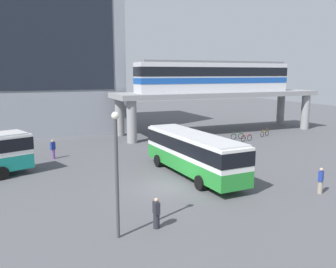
{
  "coord_description": "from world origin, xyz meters",
  "views": [
    {
      "loc": [
        -8.82,
        -20.95,
        7.64
      ],
      "look_at": [
        3.45,
        7.86,
        2.2
      ],
      "focal_mm": 37.59,
      "sensor_mm": 36.0,
      "label": 1
    }
  ],
  "objects_px": {
    "bicycle_orange": "(265,133)",
    "bicycle_red": "(246,138)",
    "bicycle_green": "(237,136)",
    "pedestrian_near_building": "(156,214)",
    "bicycle_brown": "(208,139)",
    "bicycle_blue": "(175,144)",
    "train": "(215,76)",
    "pedestrian_waiting_near_stop": "(53,150)",
    "pedestrian_walking_across": "(321,181)",
    "bus_main": "(193,150)"
  },
  "relations": [
    {
      "from": "bicycle_orange",
      "to": "bicycle_blue",
      "type": "bearing_deg",
      "value": -172.78
    },
    {
      "from": "bicycle_red",
      "to": "bicycle_green",
      "type": "bearing_deg",
      "value": 102.25
    },
    {
      "from": "bus_main",
      "to": "pedestrian_walking_across",
      "type": "xyz_separation_m",
      "value": [
        5.73,
        -6.76,
        -1.19
      ]
    },
    {
      "from": "pedestrian_waiting_near_stop",
      "to": "bicycle_orange",
      "type": "bearing_deg",
      "value": 4.06
    },
    {
      "from": "bicycle_red",
      "to": "pedestrian_near_building",
      "type": "height_order",
      "value": "pedestrian_near_building"
    },
    {
      "from": "pedestrian_near_building",
      "to": "pedestrian_walking_across",
      "type": "relative_size",
      "value": 0.93
    },
    {
      "from": "pedestrian_walking_across",
      "to": "pedestrian_near_building",
      "type": "bearing_deg",
      "value": -176.67
    },
    {
      "from": "bicycle_green",
      "to": "pedestrian_walking_across",
      "type": "relative_size",
      "value": 1.05
    },
    {
      "from": "train",
      "to": "bicycle_red",
      "type": "xyz_separation_m",
      "value": [
        0.46,
        -6.62,
        -6.89
      ]
    },
    {
      "from": "bicycle_green",
      "to": "pedestrian_near_building",
      "type": "bearing_deg",
      "value": -133.02
    },
    {
      "from": "bicycle_brown",
      "to": "bicycle_orange",
      "type": "relative_size",
      "value": 1.05
    },
    {
      "from": "bicycle_blue",
      "to": "pedestrian_waiting_near_stop",
      "type": "height_order",
      "value": "pedestrian_waiting_near_stop"
    },
    {
      "from": "train",
      "to": "bicycle_orange",
      "type": "height_order",
      "value": "train"
    },
    {
      "from": "bicycle_brown",
      "to": "bicycle_orange",
      "type": "bearing_deg",
      "value": 4.87
    },
    {
      "from": "bus_main",
      "to": "bicycle_blue",
      "type": "distance_m",
      "value": 10.4
    },
    {
      "from": "bicycle_green",
      "to": "pedestrian_walking_across",
      "type": "bearing_deg",
      "value": -108.11
    },
    {
      "from": "train",
      "to": "pedestrian_waiting_near_stop",
      "type": "distance_m",
      "value": 22.62
    },
    {
      "from": "pedestrian_near_building",
      "to": "pedestrian_walking_across",
      "type": "height_order",
      "value": "pedestrian_walking_across"
    },
    {
      "from": "pedestrian_walking_across",
      "to": "pedestrian_waiting_near_stop",
      "type": "bearing_deg",
      "value": 132.12
    },
    {
      "from": "bus_main",
      "to": "bicycle_green",
      "type": "xyz_separation_m",
      "value": [
        11.62,
        11.23,
        -1.63
      ]
    },
    {
      "from": "bicycle_brown",
      "to": "pedestrian_waiting_near_stop",
      "type": "bearing_deg",
      "value": -176.34
    },
    {
      "from": "bicycle_green",
      "to": "bicycle_blue",
      "type": "xyz_separation_m",
      "value": [
        -8.67,
        -1.38,
        0.0
      ]
    },
    {
      "from": "bicycle_orange",
      "to": "bicycle_red",
      "type": "relative_size",
      "value": 0.96
    },
    {
      "from": "bicycle_orange",
      "to": "pedestrian_waiting_near_stop",
      "type": "relative_size",
      "value": 0.97
    },
    {
      "from": "pedestrian_waiting_near_stop",
      "to": "pedestrian_near_building",
      "type": "bearing_deg",
      "value": -78.92
    },
    {
      "from": "bus_main",
      "to": "pedestrian_waiting_near_stop",
      "type": "bearing_deg",
      "value": 133.32
    },
    {
      "from": "bus_main",
      "to": "pedestrian_near_building",
      "type": "height_order",
      "value": "bus_main"
    },
    {
      "from": "train",
      "to": "bicycle_red",
      "type": "bearing_deg",
      "value": -86.07
    },
    {
      "from": "train",
      "to": "bicycle_orange",
      "type": "bearing_deg",
      "value": -49.62
    },
    {
      "from": "bus_main",
      "to": "bicycle_green",
      "type": "distance_m",
      "value": 16.23
    },
    {
      "from": "bicycle_brown",
      "to": "bicycle_red",
      "type": "height_order",
      "value": "same"
    },
    {
      "from": "bus_main",
      "to": "bicycle_brown",
      "type": "bearing_deg",
      "value": 55.24
    },
    {
      "from": "bus_main",
      "to": "bicycle_orange",
      "type": "distance_m",
      "value": 19.52
    },
    {
      "from": "bicycle_orange",
      "to": "pedestrian_walking_across",
      "type": "distance_m",
      "value": 20.78
    },
    {
      "from": "pedestrian_walking_across",
      "to": "bicycle_green",
      "type": "bearing_deg",
      "value": 71.89
    },
    {
      "from": "train",
      "to": "pedestrian_waiting_near_stop",
      "type": "xyz_separation_m",
      "value": [
        -20.6,
        -6.78,
        -6.43
      ]
    },
    {
      "from": "pedestrian_walking_across",
      "to": "bicycle_orange",
      "type": "bearing_deg",
      "value": 61.27
    },
    {
      "from": "bicycle_red",
      "to": "pedestrian_near_building",
      "type": "bearing_deg",
      "value": -135.69
    },
    {
      "from": "bicycle_blue",
      "to": "pedestrian_waiting_near_stop",
      "type": "distance_m",
      "value": 12.1
    },
    {
      "from": "train",
      "to": "bus_main",
      "type": "bearing_deg",
      "value": -124.82
    },
    {
      "from": "train",
      "to": "bicycle_red",
      "type": "relative_size",
      "value": 11.75
    },
    {
      "from": "pedestrian_near_building",
      "to": "train",
      "type": "bearing_deg",
      "value": 54.18
    },
    {
      "from": "bicycle_brown",
      "to": "bicycle_red",
      "type": "distance_m",
      "value": 4.54
    },
    {
      "from": "bicycle_green",
      "to": "pedestrian_near_building",
      "type": "distance_m",
      "value": 25.52
    },
    {
      "from": "bicycle_brown",
      "to": "bicycle_blue",
      "type": "distance_m",
      "value": 4.61
    },
    {
      "from": "bicycle_orange",
      "to": "bicycle_green",
      "type": "bearing_deg",
      "value": -176.71
    },
    {
      "from": "bicycle_green",
      "to": "train",
      "type": "bearing_deg",
      "value": 91.72
    },
    {
      "from": "pedestrian_walking_across",
      "to": "bicycle_blue",
      "type": "bearing_deg",
      "value": 99.53
    },
    {
      "from": "train",
      "to": "bus_main",
      "type": "xyz_separation_m",
      "value": [
        -11.46,
        -16.47,
        -5.26
      ]
    },
    {
      "from": "bicycle_blue",
      "to": "pedestrian_walking_across",
      "type": "xyz_separation_m",
      "value": [
        2.79,
        -16.6,
        0.44
      ]
    }
  ]
}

